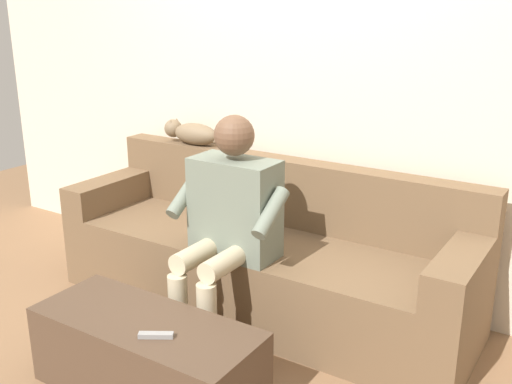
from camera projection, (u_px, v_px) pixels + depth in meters
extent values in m
plane|color=#846042|center=(188.00, 363.00, 3.00)|extent=(8.00, 8.00, 0.00)
cube|color=beige|center=(305.00, 70.00, 3.54)|extent=(5.45, 0.06, 2.71)
cube|color=brown|center=(252.00, 278.00, 3.41)|extent=(2.08, 0.61, 0.45)
cube|color=brown|center=(286.00, 226.00, 3.66)|extent=(2.47, 0.15, 0.85)
cube|color=brown|center=(454.00, 317.00, 2.80)|extent=(0.19, 0.61, 0.64)
cube|color=brown|center=(110.00, 225.00, 3.97)|extent=(0.19, 0.61, 0.64)
cube|color=#4C3828|center=(147.00, 357.00, 2.71)|extent=(1.08, 0.44, 0.38)
cube|color=slate|center=(235.00, 208.00, 3.11)|extent=(0.46, 0.24, 0.52)
sphere|color=brown|center=(234.00, 135.00, 2.99)|extent=(0.21, 0.21, 0.21)
cylinder|color=#C6B793|center=(229.00, 260.00, 2.97)|extent=(0.11, 0.38, 0.11)
cylinder|color=#C6B793|center=(200.00, 253.00, 3.07)|extent=(0.11, 0.38, 0.11)
cylinder|color=#C6B793|center=(207.00, 326.00, 2.91)|extent=(0.10, 0.10, 0.45)
cylinder|color=#C6B793|center=(179.00, 316.00, 3.00)|extent=(0.10, 0.10, 0.45)
cylinder|color=slate|center=(271.00, 213.00, 2.89)|extent=(0.08, 0.27, 0.22)
cylinder|color=slate|center=(185.00, 195.00, 3.17)|extent=(0.08, 0.27, 0.22)
ellipsoid|color=#756047|center=(196.00, 134.00, 3.86)|extent=(0.33, 0.15, 0.14)
sphere|color=#756047|center=(173.00, 128.00, 3.95)|extent=(0.12, 0.12, 0.12)
cone|color=#756047|center=(177.00, 121.00, 3.95)|extent=(0.04, 0.04, 0.04)
cone|color=#756047|center=(171.00, 122.00, 3.91)|extent=(0.04, 0.04, 0.04)
cylinder|color=#756047|center=(224.00, 142.00, 3.75)|extent=(0.18, 0.03, 0.03)
cube|color=gray|center=(156.00, 335.00, 2.52)|extent=(0.14, 0.11, 0.02)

